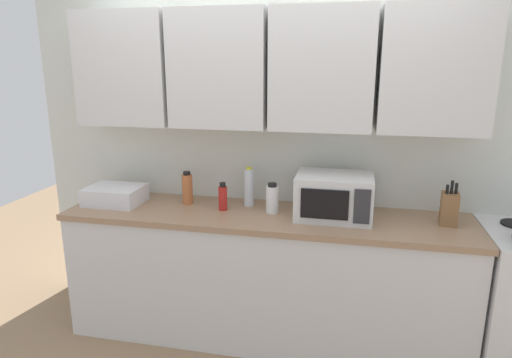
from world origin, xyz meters
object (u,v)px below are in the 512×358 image
(bottle_clear_tall, at_px, (249,187))
(bottle_red_sauce, at_px, (223,197))
(dish_rack, at_px, (115,195))
(microwave, at_px, (334,196))
(bottle_spice_jar, at_px, (187,188))
(bottle_white_jar, at_px, (272,199))
(knife_block, at_px, (449,208))

(bottle_clear_tall, distance_m, bottle_red_sauce, 0.21)
(dish_rack, xyz_separation_m, bottle_red_sauce, (0.79, 0.02, 0.03))
(microwave, xyz_separation_m, bottle_clear_tall, (-0.59, 0.12, -0.01))
(bottle_spice_jar, bearing_deg, bottle_white_jar, -6.25)
(bottle_clear_tall, bearing_deg, dish_rack, -170.72)
(dish_rack, bearing_deg, bottle_white_jar, 1.81)
(bottle_white_jar, bearing_deg, bottle_red_sauce, -176.85)
(microwave, distance_m, bottle_spice_jar, 1.02)
(knife_block, height_order, bottle_white_jar, knife_block)
(knife_block, height_order, bottle_spice_jar, knife_block)
(dish_rack, relative_size, knife_block, 1.35)
(bottle_red_sauce, bearing_deg, bottle_clear_tall, 42.26)
(bottle_clear_tall, relative_size, bottle_spice_jar, 1.18)
(knife_block, bearing_deg, bottle_white_jar, -179.74)
(microwave, bearing_deg, bottle_red_sauce, -179.04)
(bottle_white_jar, relative_size, bottle_spice_jar, 0.87)
(microwave, bearing_deg, knife_block, 0.90)
(knife_block, distance_m, bottle_clear_tall, 1.29)
(bottle_clear_tall, relative_size, bottle_red_sauce, 1.43)
(bottle_white_jar, bearing_deg, microwave, -0.86)
(dish_rack, relative_size, bottle_white_jar, 1.88)
(microwave, relative_size, bottle_clear_tall, 1.75)
(microwave, distance_m, bottle_red_sauce, 0.74)
(dish_rack, xyz_separation_m, bottle_white_jar, (1.12, 0.04, 0.04))
(knife_block, bearing_deg, microwave, -179.10)
(microwave, relative_size, bottle_red_sauce, 2.50)
(knife_block, bearing_deg, bottle_clear_tall, 174.98)
(microwave, xyz_separation_m, bottle_white_jar, (-0.40, 0.01, -0.04))
(bottle_red_sauce, bearing_deg, bottle_spice_jar, 163.13)
(knife_block, distance_m, bottle_white_jar, 1.10)
(bottle_white_jar, relative_size, bottle_clear_tall, 0.73)
(dish_rack, bearing_deg, microwave, 1.10)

